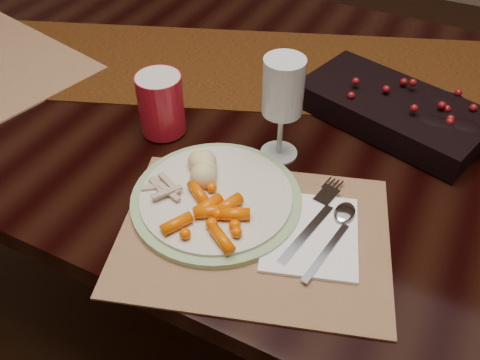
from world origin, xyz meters
The scene contains 14 objects.
floor centered at (0.00, 0.00, 0.00)m, with size 5.00×5.00×0.00m, color black.
dining_table centered at (0.00, 0.00, 0.38)m, with size 1.80×1.00×0.75m, color black.
table_runner centered at (0.05, 0.17, 0.75)m, with size 1.62×0.33×0.00m, color #4C2806.
centerpiece centered at (0.19, 0.04, 0.79)m, with size 0.34×0.17×0.07m, color black, non-canonical shape.
placemat_main centered at (0.08, -0.33, 0.75)m, with size 0.40×0.29×0.00m, color #9D5F42.
dinner_plate centered at (-0.01, -0.30, 0.76)m, with size 0.27×0.27×0.02m, color silver.
baby_carrots centered at (0.01, -0.35, 0.78)m, with size 0.11×0.09×0.02m, color #F15D00, non-canonical shape.
mashed_potatoes centered at (-0.06, -0.27, 0.79)m, with size 0.07×0.06×0.04m, color tan, non-canonical shape.
turkey_shreds centered at (-0.09, -0.33, 0.78)m, with size 0.07×0.06×0.02m, color #B2978D, non-canonical shape.
napkin centered at (0.15, -0.30, 0.76)m, with size 0.14×0.16×0.01m, color white.
fork centered at (0.15, -0.28, 0.76)m, with size 0.03×0.18×0.00m, color silver, non-canonical shape.
spoon centered at (0.19, -0.30, 0.76)m, with size 0.03×0.16×0.00m, color silver, non-canonical shape.
red_cup centered at (-0.18, -0.18, 0.81)m, with size 0.08×0.08×0.11m, color #A31424.
wine_glass centered at (0.03, -0.14, 0.84)m, with size 0.07×0.07×0.19m, color silver, non-canonical shape.
Camera 1 is at (0.28, -0.79, 1.33)m, focal length 38.00 mm.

